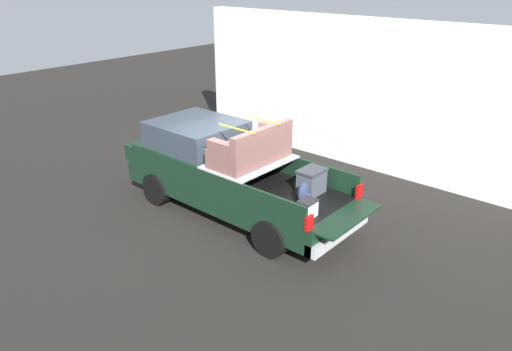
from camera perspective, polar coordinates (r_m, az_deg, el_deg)
The scene contains 3 objects.
ground_plane at distance 11.27m, azimuth -2.31°, elevation -4.35°, with size 40.00×40.00×0.00m, color black.
pickup_truck at distance 11.10m, azimuth -3.82°, elevation 0.71°, with size 6.05×2.06×2.23m.
building_facade at distance 13.74m, azimuth 12.54°, elevation 9.29°, with size 11.17×0.36×4.06m, color white.
Camera 1 is at (-6.89, 7.23, 5.22)m, focal length 33.94 mm.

